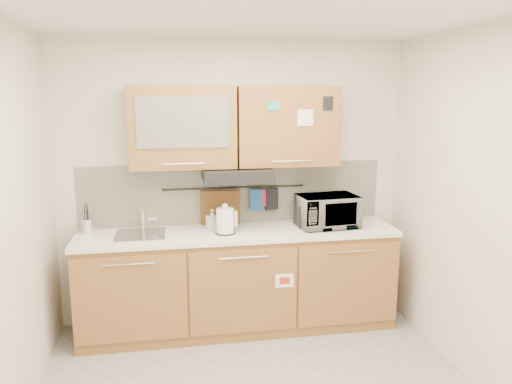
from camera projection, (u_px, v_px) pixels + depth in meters
name	position (u px, v px, depth m)	size (l,w,h in m)	color
ceiling	(265.00, 10.00, 2.93)	(3.20, 3.20, 0.00)	white
wall_back	(233.00, 182.00, 4.64)	(3.20, 3.20, 0.00)	silver
wall_right	(490.00, 213.00, 3.46)	(3.00, 3.00, 0.00)	silver
base_cabinet	(239.00, 285.00, 4.52)	(2.80, 0.64, 0.88)	olive
countertop	(238.00, 233.00, 4.42)	(2.82, 0.62, 0.04)	white
backsplash	(234.00, 193.00, 4.65)	(2.80, 0.02, 0.56)	silver
upper_cabinets	(235.00, 126.00, 4.36)	(1.82, 0.37, 0.70)	olive
range_hood	(237.00, 174.00, 4.37)	(0.60, 0.46, 0.10)	black
sink	(140.00, 234.00, 4.29)	(0.42, 0.40, 0.26)	silver
utensil_rail	(234.00, 188.00, 4.60)	(0.02, 0.02, 1.30)	black
utensil_crock	(87.00, 226.00, 4.31)	(0.12, 0.12, 0.27)	silver
kettle	(225.00, 222.00, 4.31)	(0.20, 0.19, 0.27)	white
toaster	(313.00, 215.00, 4.54)	(0.28, 0.18, 0.20)	black
microwave	(327.00, 211.00, 4.52)	(0.53, 0.36, 0.29)	#999999
soap_bottle	(212.00, 219.00, 4.44)	(0.08, 0.09, 0.19)	#999999
cutting_board	(220.00, 214.00, 4.61)	(0.36, 0.03, 0.45)	brown
oven_mitt	(256.00, 200.00, 4.64)	(0.12, 0.03, 0.20)	#1D4E88
dark_pouch	(271.00, 199.00, 4.67)	(0.13, 0.04, 0.20)	black
pot_holder	(259.00, 197.00, 4.64)	(0.13, 0.02, 0.16)	red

